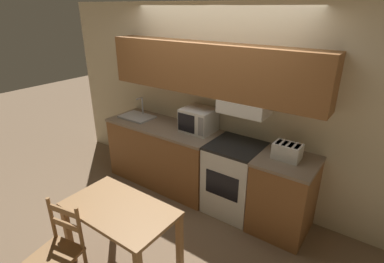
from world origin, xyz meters
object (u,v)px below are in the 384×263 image
at_px(chair_left_of_table, 58,252).
at_px(toaster, 287,151).
at_px(stove_range, 234,178).
at_px(sink_basin, 137,116).
at_px(microwave, 199,120).
at_px(dining_table, 120,218).

bearing_deg(chair_left_of_table, toaster, 45.63).
xyz_separation_m(stove_range, chair_left_of_table, (-0.73, -2.00, -0.04)).
xyz_separation_m(toaster, sink_basin, (-2.30, -0.02, -0.07)).
distance_m(microwave, toaster, 1.25).
height_order(sink_basin, dining_table, sink_basin).
bearing_deg(dining_table, microwave, 97.20).
distance_m(stove_range, microwave, 0.89).
distance_m(stove_range, chair_left_of_table, 2.13).
relative_size(stove_range, sink_basin, 1.87).
distance_m(toaster, chair_left_of_table, 2.49).
height_order(stove_range, dining_table, stove_range).
bearing_deg(microwave, chair_left_of_table, -92.73).
height_order(toaster, chair_left_of_table, toaster).
distance_m(toaster, sink_basin, 2.30).
bearing_deg(sink_basin, toaster, 0.52).
xyz_separation_m(toaster, dining_table, (-1.04, -1.52, -0.39)).
bearing_deg(toaster, chair_left_of_table, -123.66).
relative_size(stove_range, toaster, 3.03).
bearing_deg(chair_left_of_table, stove_range, 59.35).
bearing_deg(sink_basin, stove_range, 0.20).
bearing_deg(chair_left_of_table, sink_basin, 104.83).
height_order(stove_range, microwave, microwave).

